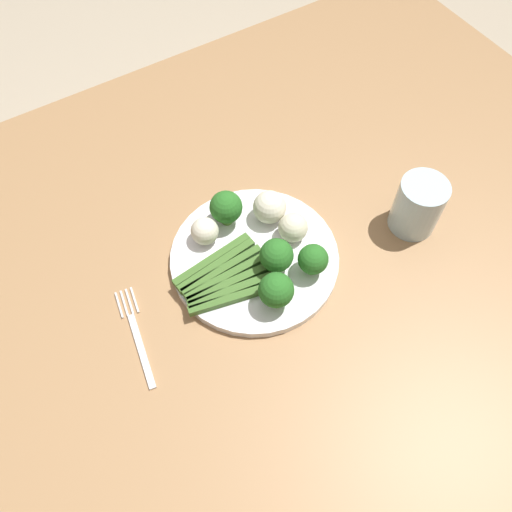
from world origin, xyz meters
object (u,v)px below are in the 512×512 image
Objects in this scene: broccoli_front_left at (276,256)px; broccoli_back at (226,208)px; broccoli_front at (276,290)px; broccoli_outer_edge at (313,260)px; dining_table at (242,295)px; cauliflower_mid at (205,231)px; asparagus_bundle at (225,278)px; cauliflower_right at (270,207)px; fork at (137,335)px; water_glass at (418,206)px; cauliflower_near_center at (293,228)px; plate at (256,260)px.

broccoli_back is at bearing 99.62° from broccoli_front_left.
broccoli_outer_edge is at bearing 12.15° from broccoli_front.
dining_table is 26.22× the size of broccoli_outer_edge.
asparagus_bundle is at bearing -97.76° from cauliflower_mid.
broccoli_back reaches higher than broccoli_outer_edge.
cauliflower_right is at bearing -8.85° from cauliflower_mid.
asparagus_bundle is at bearing -78.06° from fork.
broccoli_front_left is at bearing 171.00° from water_glass.
dining_table is 10.07× the size of asparagus_bundle.
broccoli_outer_edge is at bearing -99.15° from cauliflower_near_center.
fork is at bearing 173.27° from water_glass.
asparagus_bundle is 2.35× the size of broccoli_front_left.
water_glass is (0.26, -0.07, 0.04)m from plate.
plate is at bearing 78.80° from broccoli_front.
plate is 4.66× the size of broccoli_outer_edge.
broccoli_front_left is at bearing 56.67° from broccoli_front.
broccoli_front_left is 0.12m from cauliflower_mid.
plate is 6.00× the size of cauliflower_mid.
cauliflower_near_center is 0.29m from fork.
broccoli_front_left is 0.12m from broccoli_back.
cauliflower_mid is 0.34m from water_glass.
broccoli_outer_edge is at bearing -89.80° from cauliflower_right.
broccoli_back reaches higher than fork.
cauliflower_mid is (-0.12, 0.07, -0.00)m from cauliflower_near_center.
plate is at bearing 164.83° from water_glass.
dining_table is at bearing 141.43° from broccoli_outer_edge.
cauliflower_mid is at bearing 109.17° from dining_table.
broccoli_back reaches higher than dining_table.
dining_table is 15.49× the size of water_glass.
fork is at bearing 175.68° from broccoli_front_left.
water_glass is (0.20, -0.13, 0.01)m from cauliflower_right.
broccoli_front_left reaches higher than cauliflower_mid.
plate is 0.10m from broccoli_back.
broccoli_outer_edge is 1.21× the size of cauliflower_near_center.
dining_table is at bearing -70.83° from cauliflower_mid.
cauliflower_mid is (-0.11, 0.02, -0.00)m from cauliflower_right.
broccoli_front_left is at bearing 143.33° from broccoli_outer_edge.
broccoli_back is at bearing 155.11° from cauliflower_right.
broccoli_front reaches higher than fork.
water_glass reaches higher than cauliflower_right.
dining_table is 31.76× the size of cauliflower_near_center.
broccoli_back is 0.24m from fork.
water_glass is at bearing -1.67° from broccoli_outer_edge.
broccoli_front_left is 0.24m from fork.
broccoli_back is at bearing 85.65° from broccoli_front.
broccoli_front is 0.39× the size of fork.
broccoli_back is 1.13× the size of broccoli_outer_edge.
broccoli_front is at bearing -98.76° from fork.
fork is at bearing 169.65° from broccoli_outer_edge.
broccoli_front is at bearing -83.04° from dining_table.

